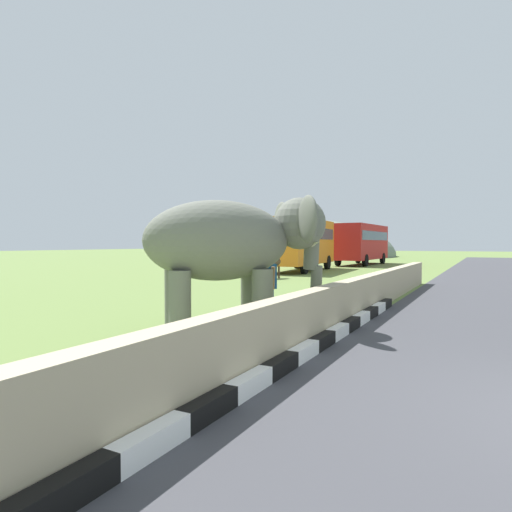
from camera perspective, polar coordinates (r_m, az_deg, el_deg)
name	(u,v)px	position (r m, az deg, el deg)	size (l,w,h in m)	color
striped_curb	(266,375)	(6.03, 1.28, -15.23)	(16.20, 0.20, 0.24)	white
barrier_parapet	(309,318)	(8.16, 6.90, -8.04)	(28.00, 0.36, 1.00)	tan
elephant	(234,243)	(9.33, -2.84, 1.75)	(3.83, 3.84, 2.90)	slate
person_handler	(269,284)	(10.27, 1.73, -3.64)	(0.53, 0.54, 1.66)	navy
bus_orange	(301,240)	(29.90, 5.84, 2.04)	(8.86, 3.16, 3.50)	orange
bus_red	(362,241)	(39.60, 13.61, 1.90)	(9.21, 2.77, 3.50)	#B21E1E
cow_near	(270,262)	(23.18, 1.90, -0.83)	(1.93, 0.91, 1.23)	#473323
hill_east	(305,256)	(65.12, 6.42, -0.01)	(32.09, 25.67, 10.80)	slate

